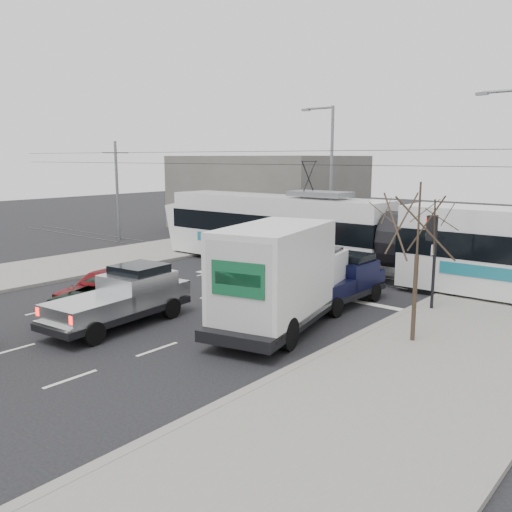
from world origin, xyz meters
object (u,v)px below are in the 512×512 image
Objects in this scene: silver_pickup at (125,296)px; green_car at (98,297)px; bare_tree at (418,226)px; navy_pickup at (343,280)px; traffic_signal at (432,241)px; tram at (396,241)px; red_car at (104,286)px; box_truck at (282,277)px; street_lamp_far at (329,170)px.

silver_pickup reaches higher than green_car.
bare_tree is at bearing 21.38° from silver_pickup.
navy_pickup is at bearing 30.27° from green_car.
traffic_signal is 0.13× the size of tram.
green_car is (-6.27, -12.05, -1.33)m from tram.
red_car is at bearing -140.08° from navy_pickup.
traffic_signal is at bearing 42.23° from silver_pickup.
navy_pickup is (0.01, -4.78, -1.03)m from tram.
bare_tree reaches higher than silver_pickup.
box_truck is at bearing -90.46° from tram.
street_lamp_far is at bearing 93.83° from silver_pickup.
green_car is (-1.71, 0.03, -0.33)m from silver_pickup.
silver_pickup is 1.35× the size of red_car.
green_car is at bearing -166.36° from box_truck.
green_car is (1.25, -17.94, -4.44)m from street_lamp_far.
tram is 5.70× the size of green_car.
silver_pickup is 5.63m from box_truck.
traffic_signal is at bearing 105.76° from bare_tree.
tram is 5.87× the size of navy_pickup.
traffic_signal is 6.22m from box_truck.
silver_pickup is (-8.83, -4.48, -2.78)m from bare_tree.
tram is at bearing -38.08° from street_lamp_far.
box_truck is 1.81× the size of red_car.
silver_pickup is at bearing -153.11° from bare_tree.
red_car is at bearing -145.28° from traffic_signal.
box_truck is at bearing 9.58° from red_car.
bare_tree is at bearing 10.11° from red_car.
tram is 6.51× the size of red_car.
green_car is (-6.28, -7.26, -0.30)m from navy_pickup.
street_lamp_far is 0.32× the size of tram.
tram is at bearing 90.47° from navy_pickup.
tram reaches higher than traffic_signal.
street_lamp_far is 10.05m from tram.
traffic_signal is at bearing 21.01° from navy_pickup.
street_lamp_far is at bearing 103.98° from box_truck.
red_car is (-1.22, 1.07, 0.05)m from green_car.
bare_tree reaches higher than red_car.
tram is at bearing 119.27° from bare_tree.
green_car is at bearing -157.13° from bare_tree.
street_lamp_far is 16.93m from box_truck.
traffic_signal is at bearing 28.84° from red_car.
tram reaches higher than navy_pickup.
red_car is at bearing -164.01° from bare_tree.
navy_pickup reaches higher than red_car.
bare_tree is 8.90m from tram.
tram is 3.60× the size of box_truck.
silver_pickup is at bearing -80.66° from street_lamp_far.
tram reaches higher than box_truck.
bare_tree reaches higher than green_car.
street_lamp_far is 13.70m from navy_pickup.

